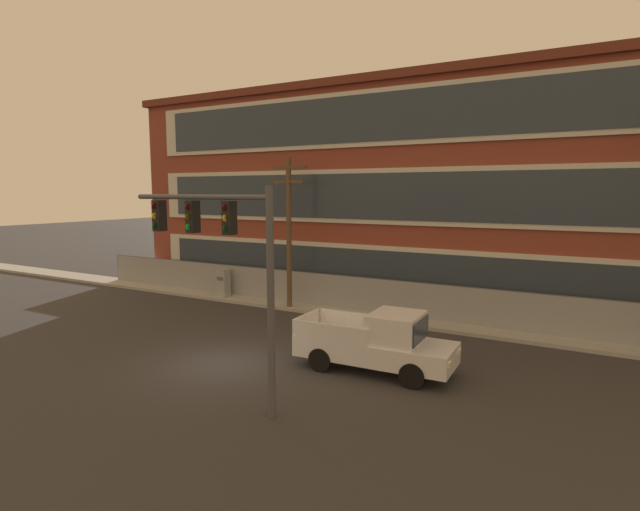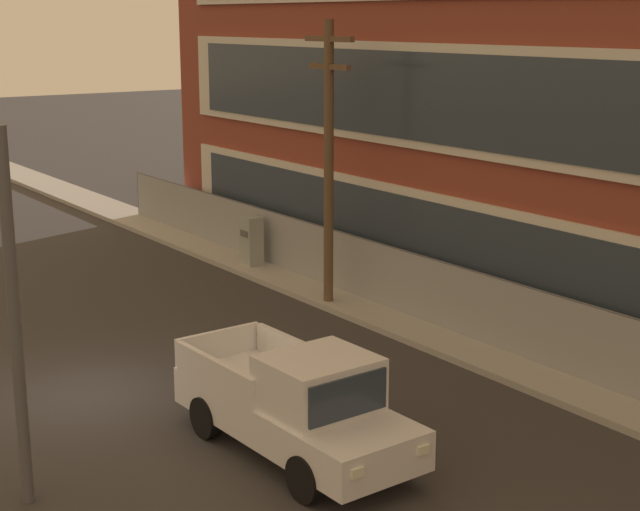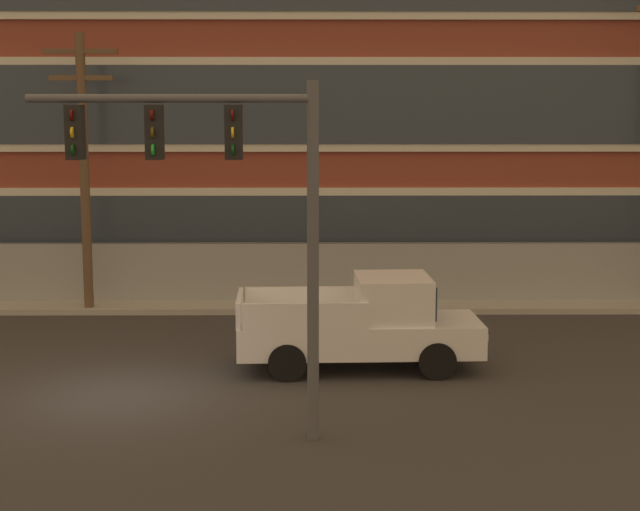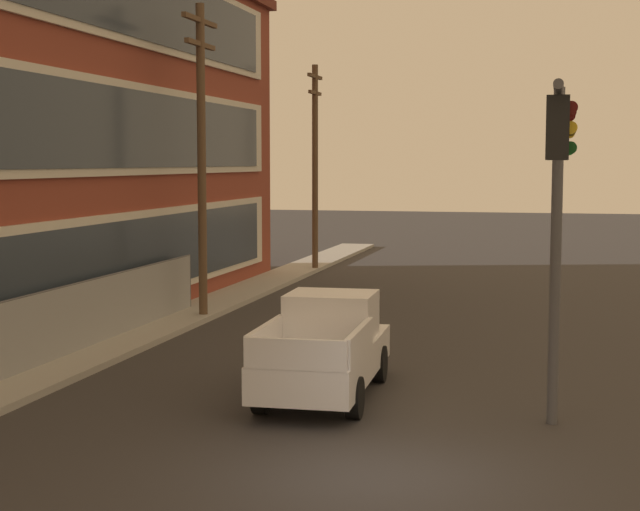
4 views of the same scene
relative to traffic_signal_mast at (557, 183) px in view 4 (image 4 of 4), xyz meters
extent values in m
plane|color=#333030|center=(-2.41, 2.59, -4.44)|extent=(160.00, 160.00, 0.00)
cube|color=beige|center=(3.71, 11.90, -2.40)|extent=(36.18, 0.10, 2.66)
cube|color=#2D3844|center=(3.71, 11.84, -2.40)|extent=(34.61, 0.06, 2.22)
cube|color=beige|center=(3.71, 11.90, 1.30)|extent=(36.18, 0.10, 2.66)
cube|color=#2D3844|center=(3.71, 11.84, 1.30)|extent=(34.61, 0.06, 2.22)
cylinder|color=#4C4C51|center=(12.60, 11.43, -3.53)|extent=(0.06, 0.06, 1.82)
cylinder|color=#4C4C51|center=(1.49, 0.00, -1.38)|extent=(0.20, 0.20, 6.12)
cylinder|color=#4C4C51|center=(-0.86, 0.00, 1.38)|extent=(4.70, 0.14, 0.14)
cube|color=black|center=(0.18, 0.00, 0.83)|extent=(0.28, 0.32, 0.90)
cylinder|color=#4B0807|center=(0.18, -0.18, 1.11)|extent=(0.04, 0.18, 0.18)
cylinder|color=gold|center=(0.18, -0.18, 0.83)|extent=(0.04, 0.18, 0.18)
cylinder|color=#0A4011|center=(0.18, -0.18, 0.55)|extent=(0.04, 0.18, 0.18)
cube|color=black|center=(-1.12, 0.00, 0.83)|extent=(0.28, 0.32, 0.90)
cylinder|color=#4B0807|center=(-1.12, -0.18, 1.11)|extent=(0.04, 0.18, 0.18)
cylinder|color=#503E08|center=(-1.12, -0.18, 0.83)|extent=(0.04, 0.18, 0.18)
cylinder|color=green|center=(-1.12, -0.18, 0.55)|extent=(0.04, 0.18, 0.18)
cube|color=black|center=(-2.43, 0.00, 0.83)|extent=(0.28, 0.32, 0.90)
cylinder|color=#4B0807|center=(-2.43, -0.18, 1.11)|extent=(0.04, 0.18, 0.18)
cylinder|color=gold|center=(-2.43, -0.18, 0.83)|extent=(0.04, 0.18, 0.18)
cylinder|color=#0A4011|center=(-2.43, -0.18, 0.55)|extent=(0.04, 0.18, 0.18)
cube|color=silver|center=(2.49, 4.55, -3.69)|extent=(5.31, 2.14, 0.70)
cube|color=silver|center=(3.23, 4.57, -2.86)|extent=(1.64, 1.86, 0.95)
cube|color=#283342|center=(4.04, 4.60, -2.86)|extent=(0.11, 1.61, 0.71)
cube|color=silver|center=(1.28, 5.43, -3.06)|extent=(2.63, 0.21, 0.56)
cube|color=silver|center=(1.34, 3.59, -3.06)|extent=(2.63, 0.21, 0.56)
cube|color=silver|center=(-0.09, 4.46, -3.06)|extent=(0.16, 1.88, 0.56)
cylinder|color=black|center=(4.04, 5.50, -4.04)|extent=(0.81, 0.29, 0.80)
cylinder|color=black|center=(4.10, 3.70, -4.04)|extent=(0.81, 0.29, 0.80)
cylinder|color=black|center=(0.89, 5.40, -4.04)|extent=(0.81, 0.29, 0.80)
cylinder|color=black|center=(0.95, 3.59, -4.04)|extent=(0.81, 0.29, 0.80)
cube|color=white|center=(5.11, 5.32, -3.58)|extent=(0.07, 0.24, 0.16)
cube|color=white|center=(5.16, 3.95, -3.58)|extent=(0.07, 0.24, 0.16)
cylinder|color=brown|center=(11.25, 10.46, 0.30)|extent=(0.26, 0.26, 9.47)
cube|color=brown|center=(11.25, 10.46, 4.53)|extent=(2.63, 0.14, 0.14)
cube|color=brown|center=(11.25, 10.46, 3.83)|extent=(2.24, 0.14, 0.14)
cylinder|color=brown|center=(24.79, 10.34, 0.04)|extent=(0.26, 0.26, 8.95)
cube|color=brown|center=(24.79, 10.34, 4.02)|extent=(2.13, 0.14, 0.14)
cube|color=brown|center=(24.79, 10.34, 3.32)|extent=(1.81, 0.14, 0.14)
camera|label=1|loc=(8.81, -10.39, 1.53)|focal=28.00mm
camera|label=2|loc=(16.15, -4.48, 3.22)|focal=55.00mm
camera|label=3|loc=(1.48, -16.28, 1.25)|focal=55.00mm
camera|label=4|loc=(-16.63, -0.06, 0.35)|focal=55.00mm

